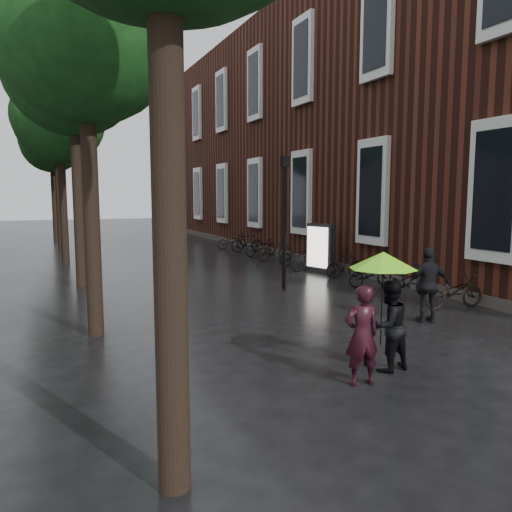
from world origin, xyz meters
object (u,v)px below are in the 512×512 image
person_black (389,326)px  parked_bicycles (307,258)px  pedestrian_walking (428,285)px  person_burgundy (362,335)px  ad_lightbox (320,248)px  lamp_post (284,210)px

person_black → parked_bicycles: 11.38m
person_black → pedestrian_walking: (2.87, 2.19, 0.10)m
person_burgundy → pedestrian_walking: pedestrian_walking is taller
pedestrian_walking → parked_bicycles: (1.58, 8.28, -0.41)m
ad_lightbox → person_burgundy: bearing=-133.2°
pedestrian_walking → ad_lightbox: (1.55, 7.29, 0.06)m
lamp_post → person_black: bearing=-103.2°
pedestrian_walking → lamp_post: lamp_post is taller
ad_lightbox → lamp_post: bearing=-153.5°
person_black → pedestrian_walking: pedestrian_walking is taller
person_black → pedestrian_walking: size_ratio=0.88×
pedestrian_walking → lamp_post: bearing=-58.1°
person_black → pedestrian_walking: bearing=-150.0°
person_burgundy → person_black: bearing=-148.5°
person_burgundy → lamp_post: bearing=-100.1°
pedestrian_walking → lamp_post: (-1.23, 4.80, 1.60)m
person_burgundy → lamp_post: lamp_post is taller
person_black → ad_lightbox: (4.42, 9.48, 0.17)m
person_burgundy → ad_lightbox: ad_lightbox is taller
person_black → pedestrian_walking: 3.61m
pedestrian_walking → person_burgundy: bearing=52.3°
pedestrian_walking → ad_lightbox: bearing=-84.5°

